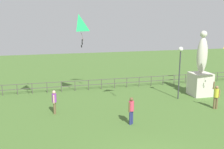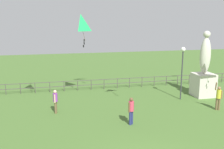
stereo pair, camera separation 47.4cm
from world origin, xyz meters
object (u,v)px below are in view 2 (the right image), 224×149
object	(u,v)px
person_0	(131,109)
person_1	(218,96)
statue_monument	(204,76)
person_3	(55,100)
kite_5	(81,24)
lamppost	(182,62)

from	to	relation	value
person_0	person_1	size ratio (longest dim) A/B	0.85
statue_monument	person_3	xyz separation A→B (m)	(-12.20, -1.50, -0.80)
person_3	kite_5	xyz separation A→B (m)	(2.17, 2.86, 5.06)
lamppost	person_3	xyz separation A→B (m)	(-9.92, -1.01, -2.16)
lamppost	statue_monument	bearing A→B (deg)	12.23
person_0	lamppost	bearing A→B (deg)	36.71
person_0	kite_5	xyz separation A→B (m)	(-2.37, 5.87, 5.02)
statue_monument	person_3	size ratio (longest dim) A/B	3.29
person_0	kite_5	world-z (taller)	kite_5
statue_monument	kite_5	bearing A→B (deg)	172.29
statue_monument	person_0	bearing A→B (deg)	-149.53
person_0	kite_5	bearing A→B (deg)	111.98
statue_monument	kite_5	size ratio (longest dim) A/B	2.21
person_1	kite_5	world-z (taller)	kite_5
statue_monument	kite_5	distance (m)	10.99
person_0	person_1	bearing A→B (deg)	9.64
person_0	person_3	bearing A→B (deg)	146.43
lamppost	person_1	distance (m)	3.82
lamppost	person_0	distance (m)	7.05
person_0	kite_5	distance (m)	8.08
person_1	statue_monument	bearing A→B (deg)	76.00
statue_monument	person_3	world-z (taller)	statue_monument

